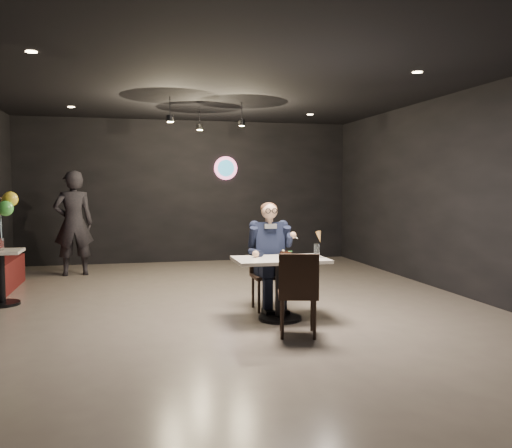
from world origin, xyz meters
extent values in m
plane|color=slate|center=(0.00, 0.00, 0.00)|extent=(9.00, 9.00, 0.00)
cube|color=black|center=(0.00, 2.00, 2.88)|extent=(1.40, 1.20, 0.36)
cube|color=white|center=(0.51, -0.86, 0.38)|extent=(1.10, 0.70, 0.75)
cube|color=black|center=(0.51, -0.31, 0.46)|extent=(0.42, 0.46, 0.92)
cube|color=black|center=(0.51, -1.55, 0.46)|extent=(0.52, 0.55, 0.92)
cube|color=black|center=(0.51, -0.31, 0.72)|extent=(0.60, 0.80, 1.44)
cylinder|color=white|center=(0.60, -0.96, 0.76)|extent=(0.23, 0.23, 0.01)
cube|color=black|center=(0.55, -0.96, 0.80)|extent=(0.12, 0.11, 0.07)
ellipsoid|color=green|center=(0.61, -0.97, 0.84)|extent=(0.06, 0.04, 0.01)
cylinder|color=silver|center=(0.97, -0.88, 0.83)|extent=(0.07, 0.07, 0.16)
cone|color=tan|center=(0.99, -0.92, 1.00)|extent=(0.08, 0.08, 0.14)
cube|color=white|center=(-2.95, 0.78, 0.34)|extent=(0.55, 0.55, 0.69)
cylinder|color=silver|center=(-2.95, 0.78, 0.83)|extent=(0.11, 0.11, 0.16)
imported|color=black|center=(-2.22, 3.17, 0.95)|extent=(0.75, 0.55, 1.89)
camera|label=1|loc=(-1.25, -7.07, 1.61)|focal=38.00mm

